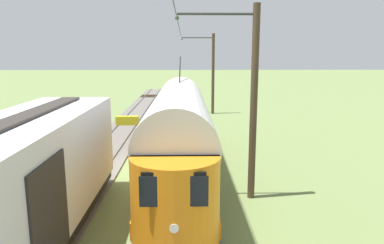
# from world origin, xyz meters

# --- Properties ---
(ground_plane) EXTENTS (220.00, 220.00, 0.00)m
(ground_plane) POSITION_xyz_m (0.00, 0.00, 0.00)
(ground_plane) COLOR olive
(track_streetcar_siding) EXTENTS (2.80, 80.00, 0.18)m
(track_streetcar_siding) POSITION_xyz_m (-2.20, -0.31, 0.05)
(track_streetcar_siding) COLOR #666059
(track_streetcar_siding) RESTS_ON ground
(track_adjacent_siding) EXTENTS (2.80, 80.00, 0.18)m
(track_adjacent_siding) POSITION_xyz_m (2.20, -0.31, 0.05)
(track_adjacent_siding) COLOR #666059
(track_adjacent_siding) RESTS_ON ground
(vintage_streetcar) EXTENTS (2.65, 16.17, 5.43)m
(vintage_streetcar) POSITION_xyz_m (-2.20, 1.16, 2.25)
(vintage_streetcar) COLOR orange
(vintage_streetcar) RESTS_ON ground
(catenary_pole_foreground) EXTENTS (3.18, 0.28, 7.63)m
(catenary_pole_foreground) POSITION_xyz_m (-5.07, -16.91, 4.00)
(catenary_pole_foreground) COLOR #423323
(catenary_pole_foreground) RESTS_ON ground
(catenary_pole_mid_near) EXTENTS (3.18, 0.28, 7.63)m
(catenary_pole_mid_near) POSITION_xyz_m (-5.07, 3.82, 4.00)
(catenary_pole_mid_near) COLOR #423323
(catenary_pole_mid_near) RESTS_ON ground
(overhead_wire_run) EXTENTS (2.98, 45.45, 0.18)m
(overhead_wire_run) POSITION_xyz_m (-2.26, 2.99, 7.09)
(overhead_wire_run) COLOR black
(overhead_wire_run) RESTS_ON ground
(spare_tie_stack) EXTENTS (2.40, 2.40, 0.54)m
(spare_tie_stack) POSITION_xyz_m (5.89, 0.45, 0.27)
(spare_tie_stack) COLOR #382819
(spare_tie_stack) RESTS_ON ground
(track_end_bumper) EXTENTS (1.80, 0.60, 0.80)m
(track_end_bumper) POSITION_xyz_m (2.20, -10.99, 0.40)
(track_end_bumper) COLOR #B2A519
(track_end_bumper) RESTS_ON ground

